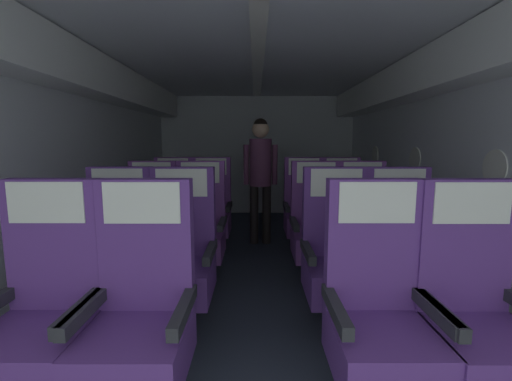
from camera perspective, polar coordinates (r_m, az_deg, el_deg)
ground at (r=3.39m, az=0.19°, el=-14.63°), size 3.73×6.72×0.02m
fuselage_shell at (r=3.42m, az=0.19°, el=12.50°), size 3.61×6.37×2.17m
seat_a_left_window at (r=2.01m, az=-31.93°, el=-17.48°), size 0.49×0.51×1.12m
seat_a_left_aisle at (r=1.81m, az=-18.77°, el=-19.47°), size 0.49×0.51×1.12m
seat_a_right_aisle at (r=2.01m, az=32.46°, el=-17.54°), size 0.49×0.51×1.12m
seat_a_right_window at (r=1.83m, az=19.56°, el=-19.25°), size 0.49×0.51×1.12m
seat_b_left_window at (r=2.71m, az=-22.25°, el=-10.35°), size 0.49×0.51×1.12m
seat_b_left_aisle at (r=2.55m, az=-12.47°, el=-11.07°), size 0.49×0.51×1.12m
seat_b_right_aisle at (r=2.70m, az=22.72°, el=-10.41°), size 0.49×0.51×1.12m
seat_b_right_window at (r=2.56m, az=13.15°, el=-10.98°), size 0.49×0.51×1.12m
seat_c_left_window at (r=3.44m, az=-17.12°, el=-6.23°), size 0.49×0.51×1.12m
seat_c_left_aisle at (r=3.34m, az=-9.40°, el=-6.41°), size 0.49×0.51×1.12m
seat_c_right_aisle at (r=3.47m, az=17.20°, el=-6.12°), size 0.49×0.51×1.12m
seat_c_right_window at (r=3.35m, az=9.86°, el=-6.40°), size 0.49×0.51×1.12m
seat_d_left_window at (r=4.24m, az=-13.78°, el=-3.46°), size 0.49×0.51×1.12m
seat_d_left_aisle at (r=4.16m, az=-7.60°, el=-3.54°), size 0.49×0.51×1.12m
seat_d_right_aisle at (r=4.24m, az=13.96°, el=-3.47°), size 0.49×0.51×1.12m
seat_d_right_window at (r=4.16m, az=7.85°, el=-3.54°), size 0.49×0.51×1.12m
flight_attendant at (r=4.35m, az=0.62°, el=3.80°), size 0.43×0.28×1.59m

